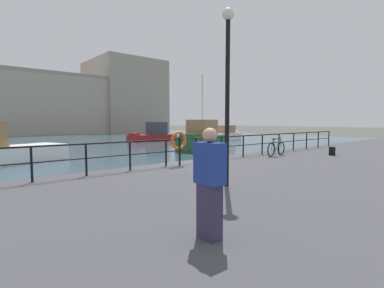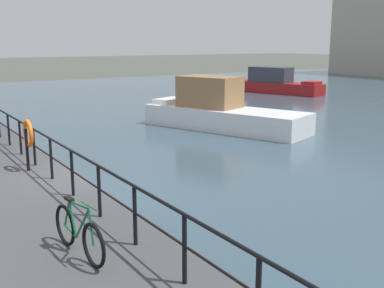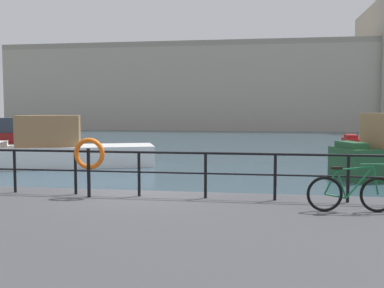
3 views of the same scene
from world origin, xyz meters
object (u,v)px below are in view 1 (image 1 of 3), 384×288
at_px(life_ring_stand, 179,142).
at_px(quay_lamp_post, 228,75).
at_px(mooring_bollard, 332,151).
at_px(harbor_building, 44,103).
at_px(standing_person, 210,183).
at_px(moored_small_launch, 153,134).
at_px(moored_harbor_tender, 202,138).
at_px(parked_bicycle, 276,148).
at_px(moored_white_yacht, 221,135).

distance_m(life_ring_stand, quay_lamp_post, 4.44).
bearing_deg(mooring_bollard, life_ring_stand, 163.71).
xyz_separation_m(harbor_building, standing_person, (-11.91, -60.60, -4.67)).
height_order(harbor_building, moored_small_launch, harbor_building).
height_order(moored_small_launch, moored_harbor_tender, moored_harbor_tender).
relative_size(moored_harbor_tender, standing_person, 3.80).
bearing_deg(standing_person, life_ring_stand, 57.44).
bearing_deg(parked_bicycle, moored_harbor_tender, 63.39).
distance_m(harbor_building, standing_person, 61.94).
relative_size(moored_harbor_tender, mooring_bollard, 14.60).
bearing_deg(life_ring_stand, moored_harbor_tender, 43.55).
xyz_separation_m(moored_small_launch, moored_harbor_tender, (-3.27, -12.79, 0.21)).
bearing_deg(parked_bicycle, moored_white_yacht, 45.92).
distance_m(moored_small_launch, standing_person, 32.64).
bearing_deg(moored_harbor_tender, mooring_bollard, 64.49).
xyz_separation_m(quay_lamp_post, standing_person, (-2.84, -2.28, -2.17)).
relative_size(moored_white_yacht, life_ring_stand, 4.45).
bearing_deg(moored_small_launch, moored_white_yacht, 143.39).
xyz_separation_m(harbor_building, moored_white_yacht, (11.64, -38.16, -5.46)).
height_order(moored_harbor_tender, parked_bicycle, moored_harbor_tender).
bearing_deg(parked_bicycle, harbor_building, 82.42).
distance_m(moored_harbor_tender, life_ring_stand, 13.24).
height_order(mooring_bollard, life_ring_stand, life_ring_stand).
xyz_separation_m(moored_white_yacht, mooring_bollard, (-11.19, -18.86, 0.15)).
height_order(harbor_building, moored_harbor_tender, harbor_building).
bearing_deg(life_ring_stand, harbor_building, 81.82).
relative_size(moored_small_launch, mooring_bollard, 13.77).
relative_size(moored_small_launch, standing_person, 3.58).
height_order(moored_harbor_tender, standing_person, moored_harbor_tender).
bearing_deg(moored_white_yacht, harbor_building, 96.78).
distance_m(parked_bicycle, mooring_bollard, 3.05).
bearing_deg(moored_harbor_tender, moored_small_launch, -123.51).
height_order(moored_white_yacht, life_ring_stand, life_ring_stand).
height_order(moored_white_yacht, mooring_bollard, moored_white_yacht).
distance_m(moored_white_yacht, quay_lamp_post, 29.06).
distance_m(moored_harbor_tender, quay_lamp_post, 17.00).
xyz_separation_m(harbor_building, quay_lamp_post, (-9.07, -58.33, -2.49)).
bearing_deg(harbor_building, moored_small_launch, -81.30).
bearing_deg(quay_lamp_post, parked_bicycle, 23.37).
bearing_deg(harbor_building, moored_white_yacht, -73.04).
distance_m(moored_white_yacht, life_ring_stand, 25.51).
distance_m(moored_white_yacht, standing_person, 32.54).
distance_m(moored_small_launch, mooring_bollard, 24.75).
xyz_separation_m(moored_small_launch, quay_lamp_post, (-14.08, -25.63, 2.92)).
height_order(life_ring_stand, quay_lamp_post, quay_lamp_post).
height_order(moored_small_launch, quay_lamp_post, quay_lamp_post).
relative_size(parked_bicycle, quay_lamp_post, 0.37).
height_order(mooring_bollard, quay_lamp_post, quay_lamp_post).
distance_m(harbor_building, life_ring_stand, 55.34).
bearing_deg(moored_small_launch, moored_harbor_tender, 78.51).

